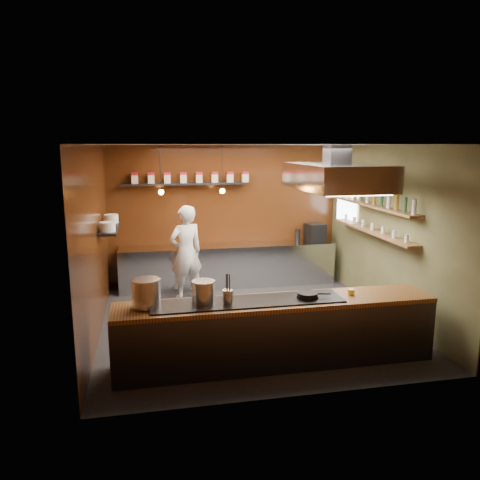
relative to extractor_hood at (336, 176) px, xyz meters
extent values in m
plane|color=black|center=(-1.30, 0.40, -2.51)|extent=(5.00, 5.00, 0.00)
plane|color=#40180B|center=(-1.30, 2.90, -1.01)|extent=(5.00, 0.00, 5.00)
plane|color=#40180B|center=(-3.80, 0.40, -1.01)|extent=(0.00, 5.00, 5.00)
plane|color=#4E4F2D|center=(1.20, 0.40, -1.01)|extent=(0.00, 5.00, 5.00)
plane|color=silver|center=(-1.30, 0.40, 0.49)|extent=(5.00, 5.00, 0.00)
plane|color=white|center=(1.15, 2.10, -0.61)|extent=(0.00, 1.00, 1.00)
cube|color=silver|center=(-1.30, 2.57, -2.06)|extent=(4.60, 0.65, 0.90)
cube|color=#38383D|center=(-1.30, -1.20, -2.08)|extent=(4.40, 0.70, 0.86)
cube|color=brown|center=(-1.30, -1.20, -1.62)|extent=(4.40, 0.72, 0.06)
cube|color=black|center=(-1.70, -1.20, -1.58)|extent=(2.60, 0.55, 0.02)
cube|color=black|center=(-2.20, 2.76, -0.31)|extent=(2.60, 0.26, 0.04)
cube|color=black|center=(-3.64, 1.40, -0.96)|extent=(0.30, 1.40, 0.04)
cube|color=brown|center=(1.04, 0.70, -0.59)|extent=(0.26, 2.80, 0.04)
cube|color=brown|center=(1.04, 0.70, -1.06)|extent=(0.26, 2.80, 0.04)
cube|color=#38383D|center=(0.00, 0.00, 0.34)|extent=(0.35, 0.35, 0.30)
cube|color=silver|center=(0.00, 0.00, -0.01)|extent=(1.20, 2.00, 0.40)
cube|color=white|center=(0.00, 0.00, -0.22)|extent=(1.00, 1.80, 0.02)
cylinder|color=black|center=(-2.70, 2.10, 0.04)|extent=(0.01, 0.01, 0.90)
sphere|color=orange|center=(-2.70, 2.10, -0.41)|extent=(0.10, 0.10, 0.10)
cylinder|color=black|center=(-1.50, 2.10, 0.04)|extent=(0.01, 0.01, 0.90)
sphere|color=orange|center=(-1.50, 2.10, -0.41)|extent=(0.10, 0.10, 0.10)
cube|color=beige|center=(-3.20, 2.76, -0.20)|extent=(0.13, 0.13, 0.17)
cube|color=maroon|center=(-3.20, 2.76, -0.09)|extent=(0.13, 0.13, 0.05)
cube|color=beige|center=(-2.87, 2.76, -0.20)|extent=(0.13, 0.13, 0.17)
cube|color=maroon|center=(-2.87, 2.76, -0.09)|extent=(0.14, 0.13, 0.05)
cube|color=beige|center=(-2.54, 2.76, -0.20)|extent=(0.13, 0.13, 0.17)
cube|color=maroon|center=(-2.54, 2.76, -0.09)|extent=(0.13, 0.13, 0.05)
cube|color=beige|center=(-2.21, 2.76, -0.20)|extent=(0.13, 0.13, 0.17)
cube|color=maroon|center=(-2.21, 2.76, -0.09)|extent=(0.14, 0.13, 0.05)
cube|color=beige|center=(-1.89, 2.76, -0.20)|extent=(0.13, 0.13, 0.17)
cube|color=maroon|center=(-1.89, 2.76, -0.09)|extent=(0.14, 0.13, 0.05)
cube|color=beige|center=(-1.56, 2.76, -0.20)|extent=(0.13, 0.13, 0.17)
cube|color=maroon|center=(-1.56, 2.76, -0.09)|extent=(0.14, 0.13, 0.05)
cube|color=beige|center=(-1.23, 2.76, -0.20)|extent=(0.13, 0.13, 0.17)
cube|color=maroon|center=(-1.23, 2.76, -0.09)|extent=(0.14, 0.13, 0.05)
cube|color=beige|center=(-0.90, 2.76, -0.20)|extent=(0.13, 0.13, 0.17)
cube|color=maroon|center=(-0.90, 2.76, -0.09)|extent=(0.14, 0.13, 0.05)
cylinder|color=white|center=(-3.64, 0.95, -0.86)|extent=(0.26, 0.26, 0.16)
cylinder|color=white|center=(-3.64, 1.85, -0.86)|extent=(0.26, 0.26, 0.16)
cylinder|color=silver|center=(1.04, -0.60, -0.45)|extent=(0.06, 0.06, 0.24)
cylinder|color=#2D5933|center=(1.04, -0.34, -0.45)|extent=(0.06, 0.06, 0.24)
cylinder|color=#8C601E|center=(1.04, -0.08, -0.45)|extent=(0.06, 0.06, 0.24)
cylinder|color=silver|center=(1.04, 0.18, -0.45)|extent=(0.06, 0.06, 0.24)
cylinder|color=#2D5933|center=(1.04, 0.44, -0.45)|extent=(0.06, 0.06, 0.24)
cylinder|color=#8C601E|center=(1.04, 0.70, -0.45)|extent=(0.06, 0.06, 0.24)
cylinder|color=silver|center=(1.04, 0.96, -0.45)|extent=(0.06, 0.06, 0.24)
cylinder|color=#2D5933|center=(1.04, 1.22, -0.45)|extent=(0.06, 0.06, 0.24)
cylinder|color=#8C601E|center=(1.04, 1.48, -0.45)|extent=(0.06, 0.06, 0.24)
cylinder|color=silver|center=(1.04, 1.74, -0.45)|extent=(0.06, 0.06, 0.24)
cylinder|color=#2D5933|center=(1.04, 2.00, -0.45)|extent=(0.06, 0.06, 0.24)
cylinder|color=silver|center=(1.04, -0.45, -0.97)|extent=(0.07, 0.07, 0.13)
cylinder|color=silver|center=(1.04, -0.07, -0.97)|extent=(0.07, 0.07, 0.13)
cylinder|color=silver|center=(1.04, 0.32, -0.97)|extent=(0.07, 0.07, 0.13)
cylinder|color=silver|center=(1.04, 0.70, -0.97)|extent=(0.07, 0.07, 0.13)
cylinder|color=silver|center=(1.04, 1.08, -0.97)|extent=(0.07, 0.07, 0.13)
cylinder|color=silver|center=(1.04, 1.47, -0.97)|extent=(0.07, 0.07, 0.13)
cylinder|color=silver|center=(1.04, 1.85, -0.97)|extent=(0.07, 0.07, 0.13)
cylinder|color=silver|center=(-3.03, -1.15, -1.38)|extent=(0.41, 0.41, 0.36)
cylinder|color=silver|center=(-2.29, -1.14, -1.42)|extent=(0.41, 0.41, 0.29)
cylinder|color=silver|center=(-1.98, -1.26, -1.47)|extent=(0.19, 0.19, 0.18)
cylinder|color=black|center=(-0.87, -1.23, -1.55)|extent=(0.30, 0.30, 0.04)
cylinder|color=black|center=(-0.87, -1.23, -1.51)|extent=(0.28, 0.28, 0.04)
cylinder|color=black|center=(-0.65, -1.28, -1.51)|extent=(0.18, 0.06, 0.02)
cylinder|color=gold|center=(-0.21, -1.19, -1.54)|extent=(0.12, 0.12, 0.08)
cube|color=black|center=(0.67, 2.64, -1.41)|extent=(0.44, 0.42, 0.38)
imported|color=white|center=(-2.26, 1.92, -1.58)|extent=(0.79, 0.66, 1.86)
camera|label=1|loc=(-2.98, -7.05, 0.48)|focal=35.00mm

